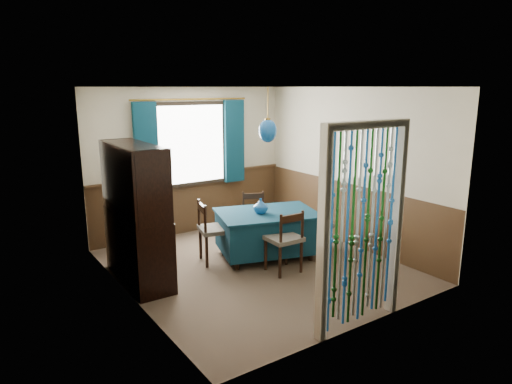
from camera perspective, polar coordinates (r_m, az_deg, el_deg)
floor at (r=6.59m, az=0.02°, el=-9.29°), size 4.00×4.00×0.00m
ceiling at (r=6.09m, az=0.03°, el=13.02°), size 4.00×4.00×0.00m
wall_back at (r=7.93m, az=-8.18°, el=3.81°), size 3.60×0.00×3.60m
wall_front at (r=4.75m, az=13.78°, el=-2.62°), size 3.60×0.00×3.60m
wall_left at (r=5.44m, az=-15.84°, el=-0.78°), size 0.00×4.00×4.00m
wall_right at (r=7.37m, az=11.67°, el=2.98°), size 0.00×4.00×4.00m
wainscot_back at (r=8.07m, az=-7.96°, el=-1.47°), size 3.60×0.00×3.60m
wainscot_front at (r=5.01m, az=13.18°, el=-10.87°), size 3.60×0.00×3.60m
wainscot_left at (r=5.66m, az=-15.22°, el=-8.15°), size 0.00×4.00×4.00m
wainscot_right at (r=7.52m, az=11.33°, el=-2.66°), size 0.00×4.00×4.00m
window at (r=7.84m, az=-8.09°, el=5.93°), size 1.32×0.12×1.42m
doorway at (r=4.85m, az=13.12°, el=-4.75°), size 1.16×0.12×2.18m
dining_table at (r=6.83m, az=1.40°, el=-4.85°), size 1.67×1.38×0.69m
chair_near at (r=6.26m, az=3.63°, el=-5.92°), size 0.45×0.43×0.89m
chair_far at (r=7.41m, az=-0.19°, el=-3.10°), size 0.54×0.53×0.83m
chair_left at (r=6.64m, az=-5.42°, el=-4.74°), size 0.52×0.54×0.91m
chair_right at (r=7.10m, az=7.79°, el=-3.95°), size 0.48×0.49×0.83m
sideboard at (r=6.14m, az=-14.68°, el=-5.23°), size 0.51×1.39×1.81m
pendant_lamp at (r=6.52m, az=1.48°, el=7.67°), size 0.26×0.26×0.77m
vase_table at (r=6.65m, az=0.58°, el=-1.83°), size 0.21×0.21×0.21m
bowl_shelf at (r=5.70m, az=-13.37°, el=0.11°), size 0.27×0.27×0.05m
vase_sideboard at (r=6.35m, az=-15.36°, el=-1.06°), size 0.21×0.21×0.20m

